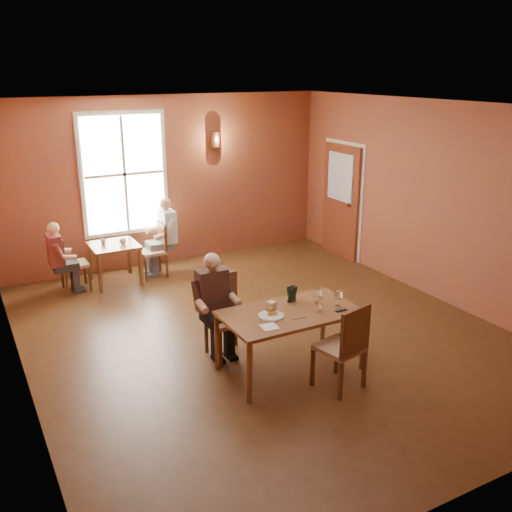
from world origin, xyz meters
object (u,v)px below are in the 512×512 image
diner_main (229,310)px  second_table (115,263)px  chair_diner_main (228,318)px  chair_empty (340,346)px  chair_diner_white (152,250)px  main_table (290,341)px  diner_white (153,240)px  chair_diner_maroon (74,263)px  diner_maroon (72,256)px

diner_main → second_table: (-0.54, 3.23, -0.29)m
chair_diner_main → diner_main: bearing=90.0°
diner_main → chair_diner_main: bearing=-90.0°
chair_empty → chair_diner_white: (-0.67, 4.45, -0.05)m
main_table → diner_main: bearing=128.9°
diner_main → diner_white: 3.24m
main_table → diner_main: 0.84m
chair_diner_main → diner_white: size_ratio=0.80×
second_table → main_table: bearing=-74.9°
diner_main → chair_diner_maroon: diner_main is taller
chair_empty → diner_white: 4.49m
diner_main → chair_diner_white: diner_main is taller
diner_main → diner_maroon: diner_main is taller
second_table → chair_empty: bearing=-73.5°
chair_diner_main → diner_main: diner_main is taller
chair_diner_white → diner_white: 0.18m
chair_empty → second_table: chair_empty is taller
diner_main → diner_maroon: bearing=-69.3°
second_table → diner_main: bearing=-80.5°
chair_diner_main → second_table: size_ratio=1.36×
chair_diner_main → chair_diner_white: bearing=-92.0°
diner_maroon → chair_diner_main: bearing=20.8°
main_table → diner_white: (-0.36, 3.85, 0.27)m
diner_white → chair_empty: bearing=-171.9°
second_table → diner_white: (0.68, 0.00, 0.31)m
chair_empty → second_table: (-1.32, 4.45, -0.18)m
diner_maroon → chair_diner_white: bearing=90.0°
diner_main → second_table: 3.29m
main_table → chair_empty: (0.28, -0.59, 0.14)m
diner_main → diner_maroon: (-1.22, 3.23, -0.06)m
chair_diner_white → diner_white: bearing=-90.0°
chair_diner_main → second_table: chair_diner_main is taller
diner_white → chair_diner_maroon: bearing=90.0°
chair_diner_main → diner_main: 0.12m
main_table → diner_maroon: diner_maroon is taller
second_table → chair_diner_white: (0.65, 0.00, 0.13)m
chair_diner_maroon → diner_maroon: diner_maroon is taller
chair_diner_main → diner_maroon: diner_maroon is taller
chair_empty → chair_diner_white: bearing=85.3°
diner_main → chair_diner_white: size_ratio=1.35×
chair_diner_main → second_table: 3.25m
chair_diner_white → diner_white: size_ratio=0.72×
diner_main → chair_diner_white: 3.24m
main_table → chair_diner_white: size_ratio=1.72×
second_table → diner_white: bearing=0.0°
chair_diner_main → chair_empty: (0.78, -1.24, -0.00)m
chair_diner_white → diner_maroon: 1.33m
chair_diner_white → diner_maroon: diner_maroon is taller
chair_empty → chair_diner_white: size_ratio=1.10×
chair_diner_main → diner_maroon: (-1.22, 3.20, 0.06)m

